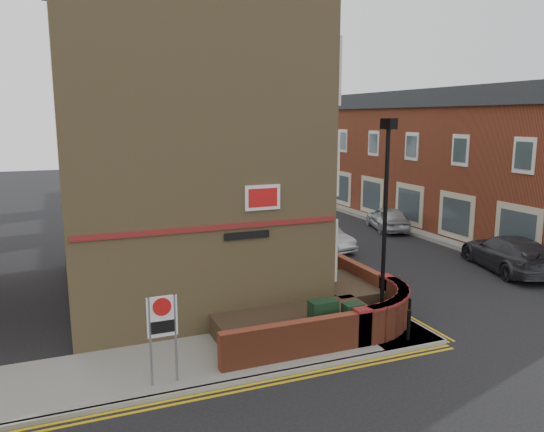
{
  "coord_description": "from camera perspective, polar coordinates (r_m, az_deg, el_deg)",
  "views": [
    {
      "loc": [
        -7.05,
        -11.45,
        6.45
      ],
      "look_at": [
        -0.78,
        4.0,
        3.33
      ],
      "focal_mm": 35.0,
      "sensor_mm": 36.0,
      "label": 1
    }
  ],
  "objects": [
    {
      "name": "red_car_main",
      "position": [
        32.54,
        -2.6,
        0.17
      ],
      "size": [
        2.23,
        4.31,
        1.16
      ],
      "primitive_type": "imported",
      "rotation": [
        0.0,
        0.0,
        -0.07
      ],
      "color": "#9A3210",
      "rests_on": "ground"
    },
    {
      "name": "far_terrace_cream",
      "position": [
        54.0,
        1.49,
        8.02
      ],
      "size": [
        5.4,
        12.4,
        8.0
      ],
      "color": "beige",
      "rests_on": "ground"
    },
    {
      "name": "kerb_main_near",
      "position": [
        29.92,
        -1.92,
        -1.76
      ],
      "size": [
        0.15,
        32.0,
        0.12
      ],
      "primitive_type": "cube",
      "color": "gray",
      "rests_on": "ground"
    },
    {
      "name": "traffic_light_assembly",
      "position": [
        37.84,
        -7.53,
        4.92
      ],
      "size": [
        0.2,
        0.16,
        4.2
      ],
      "color": "black",
      "rests_on": "pavement_main"
    },
    {
      "name": "lamppost",
      "position": [
        15.64,
        12.03,
        -1.11
      ],
      "size": [
        0.25,
        0.5,
        6.3
      ],
      "color": "black",
      "rests_on": "pavement_corner"
    },
    {
      "name": "pavement_main",
      "position": [
        29.6,
        -3.74,
        -1.91
      ],
      "size": [
        2.0,
        32.0,
        0.12
      ],
      "primitive_type": "cube",
      "color": "gray",
      "rests_on": "ground"
    },
    {
      "name": "garden_wall",
      "position": [
        16.91,
        4.46,
        -11.87
      ],
      "size": [
        6.8,
        6.0,
        1.2
      ],
      "primitive_type": null,
      "color": "brown",
      "rests_on": "ground"
    },
    {
      "name": "tree_mid",
      "position": [
        34.72,
        -7.03,
        8.43
      ],
      "size": [
        4.03,
        4.03,
        7.42
      ],
      "color": "#382B1E",
      "rests_on": "pavement_main"
    },
    {
      "name": "pavement_far",
      "position": [
        32.26,
        16.93,
        -1.31
      ],
      "size": [
        4.0,
        40.0,
        0.12
      ],
      "primitive_type": "cube",
      "color": "gray",
      "rests_on": "ground"
    },
    {
      "name": "silver_car_far",
      "position": [
        31.45,
        12.3,
        -0.22
      ],
      "size": [
        2.69,
        4.36,
        1.39
      ],
      "primitive_type": "imported",
      "rotation": [
        0.0,
        0.0,
        2.86
      ],
      "color": "#B1B4B9",
      "rests_on": "ground"
    },
    {
      "name": "corner_building",
      "position": [
        19.91,
        -10.03,
        9.78
      ],
      "size": [
        8.95,
        10.4,
        13.6
      ],
      "color": "#937B4E",
      "rests_on": "ground"
    },
    {
      "name": "utility_cabinet_small",
      "position": [
        15.67,
        8.66,
        -11.19
      ],
      "size": [
        0.55,
        0.4,
        1.1
      ],
      "primitive_type": "cube",
      "color": "black",
      "rests_on": "pavement_corner"
    },
    {
      "name": "grey_car_far",
      "position": [
        24.73,
        24.07,
        -3.67
      ],
      "size": [
        3.37,
        5.59,
        1.51
      ],
      "primitive_type": "imported",
      "rotation": [
        0.0,
        0.0,
        2.89
      ],
      "color": "#2C2C31",
      "rests_on": "ground"
    },
    {
      "name": "tree_near",
      "position": [
        27.11,
        -2.55,
        6.87
      ],
      "size": [
        3.64,
        3.65,
        6.7
      ],
      "color": "#382B1E",
      "rests_on": "pavement_main"
    },
    {
      "name": "kerb_side",
      "position": [
        13.58,
        -4.5,
        -17.5
      ],
      "size": [
        13.0,
        0.15,
        0.12
      ],
      "primitive_type": "cube",
      "color": "gray",
      "rests_on": "ground"
    },
    {
      "name": "bollard_far",
      "position": [
        16.96,
        14.51,
        -10.05
      ],
      "size": [
        0.11,
        0.11,
        0.9
      ],
      "primitive_type": "cylinder",
      "color": "black",
      "rests_on": "pavement_corner"
    },
    {
      "name": "far_terrace",
      "position": [
        35.77,
        15.13,
        6.35
      ],
      "size": [
        5.4,
        30.4,
        8.0
      ],
      "color": "brown",
      "rests_on": "ground"
    },
    {
      "name": "pavement_corner",
      "position": [
        14.87,
        -6.32,
        -14.93
      ],
      "size": [
        13.0,
        3.0,
        0.12
      ],
      "primitive_type": "cube",
      "color": "gray",
      "rests_on": "ground"
    },
    {
      "name": "yellow_lines_main",
      "position": [
        30.02,
        -1.48,
        -1.82
      ],
      "size": [
        0.28,
        32.0,
        0.01
      ],
      "primitive_type": "cube",
      "color": "gold",
      "rests_on": "ground"
    },
    {
      "name": "silver_car_near",
      "position": [
        26.37,
        5.45,
        -2.21
      ],
      "size": [
        2.02,
        4.04,
        1.27
      ],
      "primitive_type": "imported",
      "rotation": [
        0.0,
        0.0,
        0.18
      ],
      "color": "#A3A7AA",
      "rests_on": "ground"
    },
    {
      "name": "ground",
      "position": [
        14.91,
        8.9,
        -15.18
      ],
      "size": [
        120.0,
        120.0,
        0.0
      ],
      "primitive_type": "plane",
      "color": "black",
      "rests_on": "ground"
    },
    {
      "name": "kerb_main_far",
      "position": [
        31.06,
        14.05,
        -1.62
      ],
      "size": [
        0.15,
        40.0,
        0.12
      ],
      "primitive_type": "cube",
      "color": "gray",
      "rests_on": "ground"
    },
    {
      "name": "tree_far",
      "position": [
        42.5,
        -9.87,
        8.35
      ],
      "size": [
        3.81,
        3.81,
        7.0
      ],
      "color": "#382B1E",
      "rests_on": "pavement_main"
    },
    {
      "name": "utility_cabinet_large",
      "position": [
        15.52,
        5.5,
        -11.13
      ],
      "size": [
        0.8,
        0.45,
        1.2
      ],
      "primitive_type": "cube",
      "color": "black",
      "rests_on": "pavement_corner"
    },
    {
      "name": "bollard_near",
      "position": [
        16.03,
        14.48,
        -11.29
      ],
      "size": [
        0.11,
        0.11,
        0.9
      ],
      "primitive_type": "cylinder",
      "color": "black",
      "rests_on": "pavement_corner"
    },
    {
      "name": "yellow_lines_side",
      "position": [
        13.4,
        -4.16,
        -18.18
      ],
      "size": [
        13.0,
        0.28,
        0.01
      ],
      "primitive_type": "cube",
      "color": "gold",
      "rests_on": "ground"
    },
    {
      "name": "zone_sign",
      "position": [
        13.04,
        -11.7,
        -11.26
      ],
      "size": [
        0.72,
        0.07,
        2.2
      ],
      "color": "slate",
      "rests_on": "pavement_corner"
    }
  ]
}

